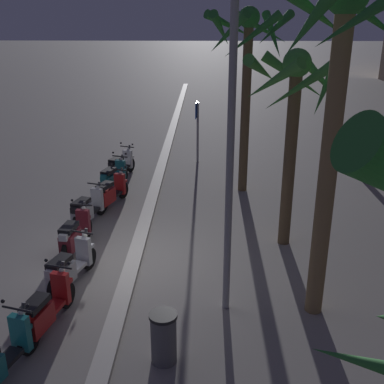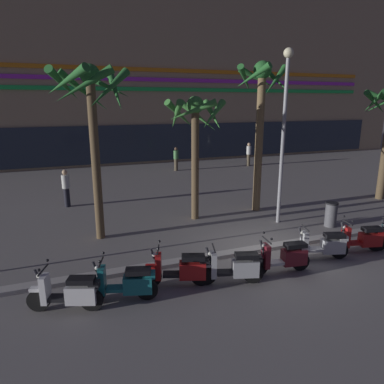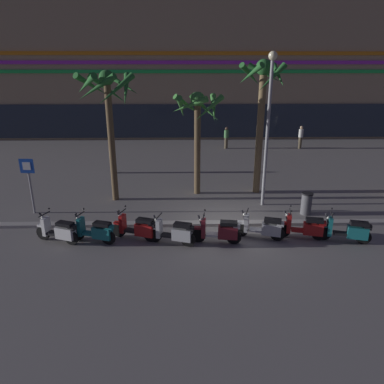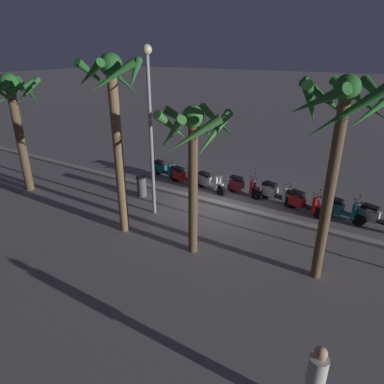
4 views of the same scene
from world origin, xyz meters
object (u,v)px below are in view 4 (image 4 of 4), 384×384
object	(u,v)px
scooter_white_mid_centre	(376,217)
scooter_teal_gap_after_mid	(164,169)
palm_tree_mid_walkway	(341,127)
scooter_silver_second_in_line	(209,181)
palm_tree_near_sign	(114,106)
pedestrian_by_palm_tree	(315,382)
palm_tree_by_mall_entrance	(13,105)
scooter_teal_far_back	(341,209)
street_lamp	(150,117)
litter_bin	(142,186)
scooter_red_mid_front	(303,202)
scooter_silver_lead_nearest	(275,192)
scooter_red_tail_end	(183,176)
palm_tree_far_corner	(193,144)
scooter_maroon_mid_rear	(241,186)

from	to	relation	value
scooter_white_mid_centre	scooter_teal_gap_after_mid	xyz separation A→B (m)	(10.24, -0.19, 0.00)
palm_tree_mid_walkway	scooter_white_mid_centre	bearing A→B (deg)	-104.95
scooter_teal_gap_after_mid	scooter_silver_second_in_line	bearing A→B (deg)	173.56
palm_tree_near_sign	pedestrian_by_palm_tree	size ratio (longest dim) A/B	3.65
palm_tree_by_mall_entrance	palm_tree_near_sign	bearing A→B (deg)	175.15
scooter_teal_far_back	palm_tree_by_mall_entrance	bearing A→B (deg)	19.45
street_lamp	scooter_white_mid_centre	bearing A→B (deg)	-156.21
litter_bin	scooter_silver_second_in_line	bearing A→B (deg)	-135.53
scooter_teal_far_back	scooter_red_mid_front	bearing A→B (deg)	7.45
pedestrian_by_palm_tree	street_lamp	size ratio (longest dim) A/B	0.26
scooter_silver_lead_nearest	palm_tree_near_sign	distance (m)	7.98
scooter_white_mid_centre	scooter_silver_lead_nearest	world-z (taller)	scooter_white_mid_centre
palm_tree_by_mall_entrance	litter_bin	xyz separation A→B (m)	(-5.17, -2.34, -3.59)
scooter_teal_far_back	palm_tree_mid_walkway	bearing A→B (deg)	91.61
scooter_red_tail_end	scooter_silver_second_in_line	bearing A→B (deg)	179.40
palm_tree_near_sign	palm_tree_by_mall_entrance	bearing A→B (deg)	-4.85
scooter_red_mid_front	litter_bin	world-z (taller)	scooter_red_mid_front
palm_tree_near_sign	litter_bin	xyz separation A→B (m)	(1.56, -2.91, -4.16)
palm_tree_by_mall_entrance	palm_tree_near_sign	distance (m)	6.78
scooter_red_tail_end	litter_bin	xyz separation A→B (m)	(0.79, 2.27, 0.04)
scooter_red_tail_end	palm_tree_far_corner	xyz separation A→B (m)	(-3.74, 5.01, 3.30)
scooter_silver_second_in_line	palm_tree_near_sign	size ratio (longest dim) A/B	0.28
scooter_silver_lead_nearest	palm_tree_mid_walkway	world-z (taller)	palm_tree_mid_walkway
scooter_red_mid_front	scooter_red_tail_end	size ratio (longest dim) A/B	0.98
scooter_white_mid_centre	scooter_red_mid_front	xyz separation A→B (m)	(2.75, 0.17, 0.01)
scooter_maroon_mid_rear	palm_tree_mid_walkway	xyz separation A→B (m)	(-4.53, 4.49, 4.10)
scooter_silver_second_in_line	palm_tree_by_mall_entrance	distance (m)	9.49
pedestrian_by_palm_tree	street_lamp	xyz separation A→B (m)	(7.77, -5.28, 3.08)
palm_tree_by_mall_entrance	palm_tree_far_corner	bearing A→B (deg)	177.65
scooter_maroon_mid_rear	scooter_silver_second_in_line	distance (m)	1.63
scooter_silver_lead_nearest	scooter_silver_second_in_line	distance (m)	3.22
scooter_teal_far_back	palm_tree_far_corner	world-z (taller)	palm_tree_far_corner
scooter_red_mid_front	pedestrian_by_palm_tree	world-z (taller)	pedestrian_by_palm_tree
scooter_silver_lead_nearest	scooter_teal_gap_after_mid	bearing A→B (deg)	0.33
scooter_red_mid_front	litter_bin	distance (m)	7.19
scooter_white_mid_centre	scooter_teal_far_back	world-z (taller)	same
scooter_red_mid_front	scooter_maroon_mid_rear	bearing A→B (deg)	-6.31
palm_tree_far_corner	litter_bin	distance (m)	6.21
scooter_white_mid_centre	scooter_silver_second_in_line	world-z (taller)	scooter_white_mid_centre
palm_tree_by_mall_entrance	palm_tree_far_corner	xyz separation A→B (m)	(-9.70, 0.40, -0.33)
palm_tree_far_corner	pedestrian_by_palm_tree	xyz separation A→B (m)	(-4.85, 3.66, -2.84)
scooter_silver_lead_nearest	litter_bin	bearing A→B (deg)	25.54
palm_tree_far_corner	street_lamp	size ratio (longest dim) A/B	0.75
scooter_teal_gap_after_mid	palm_tree_by_mall_entrance	xyz separation A→B (m)	(4.52, 4.93, 3.62)
palm_tree_near_sign	litter_bin	distance (m)	5.31
scooter_silver_second_in_line	palm_tree_by_mall_entrance	xyz separation A→B (m)	(7.47, 4.59, 3.63)
scooter_teal_far_back	scooter_red_tail_end	xyz separation A→B (m)	(7.52, 0.15, 0.00)
scooter_teal_gap_after_mid	palm_tree_far_corner	world-z (taller)	palm_tree_far_corner
scooter_white_mid_centre	scooter_maroon_mid_rear	world-z (taller)	same
scooter_silver_second_in_line	street_lamp	world-z (taller)	street_lamp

